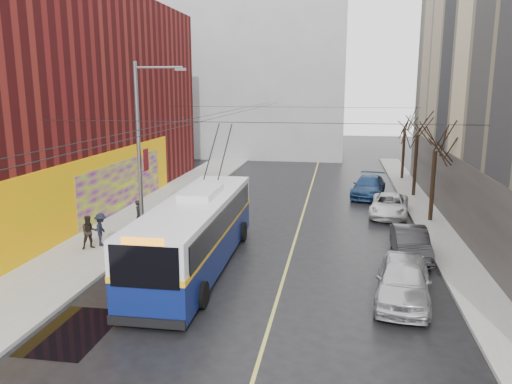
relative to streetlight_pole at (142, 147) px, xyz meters
The scene contains 22 objects.
ground 12.70m from the streetlight_pole, 58.46° to the right, with size 140.00×140.00×0.00m, color black.
sidewalk_left 5.50m from the streetlight_pole, 132.95° to the left, with size 4.00×60.00×0.15m, color gray.
sidewalk_right 16.00m from the streetlight_pole, ahead, with size 2.00×60.00×0.15m, color gray.
lane_line 9.89m from the streetlight_pole, 27.64° to the left, with size 0.12×50.00×0.01m, color #BFB74C.
building_left 10.84m from the streetlight_pole, 157.92° to the left, with size 12.11×36.00×14.00m.
building_far 35.24m from the streetlight_pole, 89.77° to the left, with size 20.50×12.10×18.00m.
streetlight_pole is the anchor object (origin of this frame).
catenary_wires 6.14m from the streetlight_pole, 52.95° to the left, with size 18.00×60.00×0.22m.
tree_near 16.28m from the streetlight_pole, 21.62° to the left, with size 3.20×3.20×6.40m.
tree_mid 19.96m from the streetlight_pole, 40.65° to the left, with size 3.20×3.20×6.68m.
tree_far 25.09m from the streetlight_pole, 52.88° to the left, with size 3.20×3.20×6.57m.
puddle 11.05m from the streetlight_pole, 81.68° to the right, with size 2.21×3.51×0.01m, color black.
pigeons_flying 3.55m from the streetlight_pole, ahead, with size 3.92×4.18×2.99m.
trolleybus 5.99m from the streetlight_pole, 42.55° to the right, with size 3.01×12.42×5.86m.
parked_car_a 14.04m from the streetlight_pole, 24.76° to the right, with size 1.93×4.79×1.63m, color silver.
parked_car_b 13.79m from the streetlight_pole, ahead, with size 1.48×4.25×1.40m, color black.
parked_car_c 15.36m from the streetlight_pole, 29.21° to the left, with size 2.19×4.75×1.32m, color silver.
parked_car_d 17.88m from the streetlight_pole, 46.69° to the left, with size 2.09×5.15×1.50m, color navy.
following_car 10.18m from the streetlight_pole, 78.40° to the left, with size 1.86×4.61×1.57m, color #9B9CA0.
pedestrian_a 4.09m from the streetlight_pole, 125.02° to the left, with size 0.61×0.40×1.68m, color black.
pedestrian_b 4.87m from the streetlight_pole, 131.15° to the right, with size 0.79×0.62×1.63m, color black.
pedestrian_c 4.52m from the streetlight_pole, 133.40° to the right, with size 1.05×0.60×1.62m, color black.
Camera 1 is at (3.58, -13.53, 7.76)m, focal length 35.00 mm.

